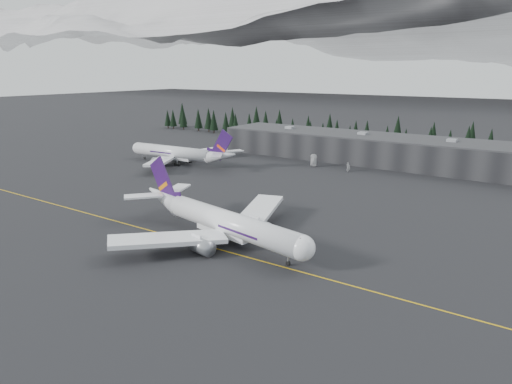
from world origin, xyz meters
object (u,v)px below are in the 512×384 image
Objects in this scene: jet_parked at (181,153)px; gse_vehicle_b at (348,170)px; terminal at (382,149)px; gse_vehicle_a at (314,165)px; jet_main at (218,219)px.

jet_parked reaches higher than gse_vehicle_b.
gse_vehicle_a is (-22.25, -26.03, -5.49)m from terminal.
jet_main is 15.53× the size of gse_vehicle_b.
terminal is 40.01× the size of gse_vehicle_b.
jet_parked is at bearing -162.18° from gse_vehicle_a.
terminal is 2.66× the size of jet_parked.
jet_main is at bearing -13.89° from gse_vehicle_b.
gse_vehicle_a is (53.83, 29.13, -4.18)m from jet_parked.
terminal is at bearing -147.50° from jet_parked.
gse_vehicle_a is at bearing -109.65° from gse_vehicle_b.
jet_parked is at bearing -84.84° from gse_vehicle_b.
jet_parked reaches higher than gse_vehicle_a.
terminal is 121.26m from jet_main.
gse_vehicle_a is at bearing 113.37° from jet_main.
gse_vehicle_a is 1.45× the size of gse_vehicle_b.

